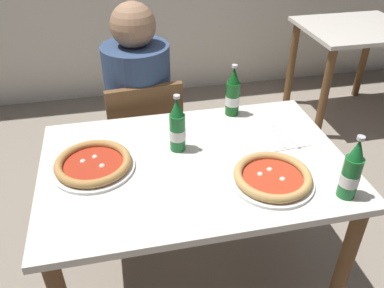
% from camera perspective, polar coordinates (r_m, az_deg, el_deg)
% --- Properties ---
extents(ground_plane, '(8.00, 8.00, 0.00)m').
position_cam_1_polar(ground_plane, '(2.11, 0.30, -19.08)').
color(ground_plane, gray).
extents(dining_table_main, '(1.20, 0.80, 0.75)m').
position_cam_1_polar(dining_table_main, '(1.65, 0.37, -5.70)').
color(dining_table_main, silver).
rests_on(dining_table_main, ground_plane).
extents(chair_behind_table, '(0.44, 0.44, 0.85)m').
position_cam_1_polar(chair_behind_table, '(2.21, -6.86, 0.68)').
color(chair_behind_table, brown).
rests_on(chair_behind_table, ground_plane).
extents(diner_seated, '(0.34, 0.34, 1.21)m').
position_cam_1_polar(diner_seated, '(2.20, -7.35, 3.58)').
color(diner_seated, '#2D3342').
rests_on(diner_seated, ground_plane).
extents(dining_table_background, '(0.80, 0.70, 0.75)m').
position_cam_1_polar(dining_table_background, '(3.39, 22.00, 12.78)').
color(dining_table_background, silver).
rests_on(dining_table_background, ground_plane).
extents(pizza_margherita_near, '(0.31, 0.31, 0.04)m').
position_cam_1_polar(pizza_margherita_near, '(1.49, 11.43, -4.68)').
color(pizza_margherita_near, white).
rests_on(pizza_margherita_near, dining_table_main).
extents(pizza_marinara_far, '(0.32, 0.32, 0.04)m').
position_cam_1_polar(pizza_marinara_far, '(1.57, -13.95, -2.80)').
color(pizza_marinara_far, white).
rests_on(pizza_marinara_far, dining_table_main).
extents(beer_bottle_left, '(0.07, 0.07, 0.25)m').
position_cam_1_polar(beer_bottle_left, '(1.46, 21.87, -3.71)').
color(beer_bottle_left, '#196B2D').
rests_on(beer_bottle_left, dining_table_main).
extents(beer_bottle_center, '(0.07, 0.07, 0.25)m').
position_cam_1_polar(beer_bottle_center, '(1.85, 5.86, 7.13)').
color(beer_bottle_center, '#14591E').
rests_on(beer_bottle_center, dining_table_main).
extents(beer_bottle_right, '(0.07, 0.07, 0.25)m').
position_cam_1_polar(beer_bottle_right, '(1.59, -2.10, 2.40)').
color(beer_bottle_right, '#196B2D').
rests_on(beer_bottle_right, dining_table_main).
extents(napkin_with_cutlery, '(0.19, 0.19, 0.01)m').
position_cam_1_polar(napkin_with_cutlery, '(1.76, 12.73, 0.96)').
color(napkin_with_cutlery, white).
rests_on(napkin_with_cutlery, dining_table_main).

